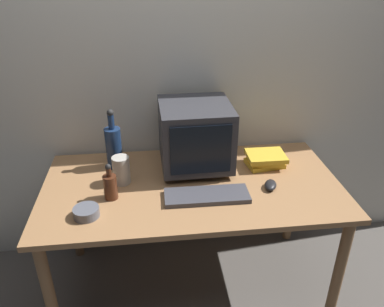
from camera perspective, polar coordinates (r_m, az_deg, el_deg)
name	(u,v)px	position (r m, az deg, el deg)	size (l,w,h in m)	color
ground_plane	(192,282)	(2.48, 0.00, -18.64)	(6.00, 6.00, 0.00)	#56514C
back_wall	(182,61)	(2.24, -1.43, 13.59)	(4.00, 0.08, 2.50)	silver
desk	(192,196)	(2.07, 0.00, -6.42)	(1.56, 0.81, 0.72)	#9E7047
crt_monitor	(195,135)	(2.09, 0.50, 2.70)	(0.39, 0.39, 0.37)	#333338
keyboard	(207,196)	(1.91, 2.22, -6.30)	(0.42, 0.15, 0.02)	#3F3F47
computer_mouse	(270,185)	(2.02, 11.61, -4.63)	(0.06, 0.10, 0.04)	black
bottle_tall	(114,146)	(2.16, -11.59, 1.11)	(0.09, 0.09, 0.35)	navy
bottle_short	(110,186)	(1.92, -12.08, -4.72)	(0.07, 0.07, 0.19)	#472314
book_stack	(265,159)	(2.21, 10.89, -0.86)	(0.22, 0.17, 0.08)	gold
cd_spindle	(86,212)	(1.85, -15.47, -8.42)	(0.12, 0.12, 0.04)	#595B66
metal_canister	(121,170)	(2.03, -10.49, -2.43)	(0.09, 0.09, 0.15)	#B7B2A8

